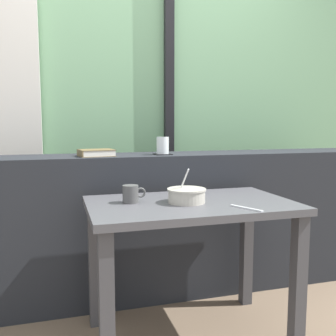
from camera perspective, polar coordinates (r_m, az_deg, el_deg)
The scene contains 11 objects.
ground at distance 2.13m, azimuth 4.39°, elevation -23.74°, with size 8.00×8.00×0.00m, color #75604C.
outdoor_backdrop at distance 3.02m, azimuth -3.78°, elevation 12.83°, with size 4.80×0.08×2.80m, color #7AAD7F.
window_divider_post at distance 2.99m, azimuth 0.16°, elevation 10.98°, with size 0.07×0.05×2.60m, color black.
dark_console_ledge at distance 2.44m, azimuth -0.14°, elevation -8.32°, with size 2.80×0.37×0.89m, color #23262B.
breakfast_table at distance 1.89m, azimuth 3.38°, elevation -8.83°, with size 0.99×0.61×0.70m.
coaster_square at distance 2.30m, azimuth -0.81°, elevation 2.09°, with size 0.10×0.10×0.01m, color black.
juice_glass at distance 2.30m, azimuth -0.81°, elevation 3.35°, with size 0.07×0.07×0.10m.
closed_book at distance 2.23m, azimuth -10.74°, elevation 2.26°, with size 0.21×0.18×0.04m.
soup_bowl at distance 1.83m, azimuth 2.80°, elevation -4.14°, with size 0.19×0.19×0.17m.
fork_utensil at distance 1.74m, azimuth 11.65°, elevation -5.91°, with size 0.02×0.17×0.01m, color silver.
ceramic_mug at distance 1.83m, azimuth -5.58°, elevation -3.89°, with size 0.11×0.08×0.08m.
Camera 1 is at (-0.66, -1.71, 1.08)m, focal length 40.63 mm.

